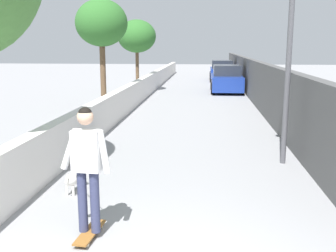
{
  "coord_description": "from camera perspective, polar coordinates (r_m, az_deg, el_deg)",
  "views": [
    {
      "loc": [
        -3.67,
        -0.42,
        2.63
      ],
      "look_at": [
        4.39,
        0.35,
        1.0
      ],
      "focal_mm": 42.72,
      "sensor_mm": 36.0,
      "label": 1
    }
  ],
  "objects": [
    {
      "name": "ground_plane",
      "position": [
        17.87,
        4.03,
        2.91
      ],
      "size": [
        80.0,
        80.0,
        0.0
      ],
      "primitive_type": "plane",
      "color": "gray"
    },
    {
      "name": "wall_left",
      "position": [
        16.12,
        -5.96,
        3.82
      ],
      "size": [
        48.0,
        0.3,
        1.04
      ],
      "primitive_type": "cube",
      "color": "silver",
      "rests_on": "ground"
    },
    {
      "name": "fence_right",
      "position": [
        15.93,
        13.86,
        5.09
      ],
      "size": [
        48.0,
        0.3,
        1.94
      ],
      "primitive_type": "cube",
      "color": "#4C4C4C",
      "rests_on": "ground"
    },
    {
      "name": "tree_left_near",
      "position": [
        23.01,
        -4.47,
        12.61
      ],
      "size": [
        2.15,
        2.15,
        4.06
      ],
      "color": "brown",
      "rests_on": "ground"
    },
    {
      "name": "tree_left_far",
      "position": [
        17.25,
        -9.47,
        14.19
      ],
      "size": [
        2.16,
        2.16,
        4.52
      ],
      "color": "brown",
      "rests_on": "ground"
    },
    {
      "name": "lamp_post",
      "position": [
        9.17,
        17.11,
        13.65
      ],
      "size": [
        0.36,
        0.36,
        4.51
      ],
      "color": "#4C4C51",
      "rests_on": "ground"
    },
    {
      "name": "skateboard",
      "position": [
        5.88,
        -11.07,
        -14.67
      ],
      "size": [
        0.81,
        0.26,
        0.08
      ],
      "color": "brown",
      "rests_on": "ground"
    },
    {
      "name": "person_skateboarder",
      "position": [
        5.51,
        -11.48,
        -4.78
      ],
      "size": [
        0.25,
        0.71,
        1.76
      ],
      "color": "#333859",
      "rests_on": "skateboard"
    },
    {
      "name": "dog",
      "position": [
        7.5,
        -13.3,
        -7.24
      ],
      "size": [
        1.99,
        0.92,
        1.06
      ],
      "color": "white",
      "rests_on": "ground"
    },
    {
      "name": "car_near",
      "position": [
        23.34,
        8.36,
        6.58
      ],
      "size": [
        3.96,
        1.8,
        1.54
      ],
      "color": "navy",
      "rests_on": "ground"
    },
    {
      "name": "car_far",
      "position": [
        30.69,
        7.68,
        7.73
      ],
      "size": [
        4.05,
        1.8,
        1.54
      ],
      "color": "navy",
      "rests_on": "ground"
    }
  ]
}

